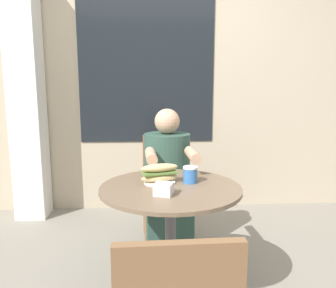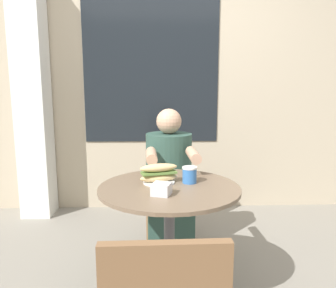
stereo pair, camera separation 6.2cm
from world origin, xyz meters
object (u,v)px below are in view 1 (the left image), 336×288
object	(u,v)px
sandwich_on_plate	(160,174)
drink_cup	(190,175)
diner_chair	(164,177)
cafe_table	(170,219)
seated_diner	(168,195)

from	to	relation	value
sandwich_on_plate	drink_cup	size ratio (longest dim) A/B	2.44
sandwich_on_plate	drink_cup	bearing A→B (deg)	-1.34
sandwich_on_plate	drink_cup	world-z (taller)	sandwich_on_plate
diner_chair	drink_cup	distance (m)	0.89
cafe_table	drink_cup	distance (m)	0.27
sandwich_on_plate	seated_diner	bearing A→B (deg)	81.18
diner_chair	seated_diner	world-z (taller)	seated_diner
diner_chair	sandwich_on_plate	size ratio (longest dim) A/B	3.84
diner_chair	sandwich_on_plate	xyz separation A→B (m)	(-0.07, -0.85, 0.26)
diner_chair	sandwich_on_plate	world-z (taller)	diner_chair
cafe_table	sandwich_on_plate	xyz separation A→B (m)	(-0.06, 0.07, 0.24)
cafe_table	drink_cup	size ratio (longest dim) A/B	8.39
seated_diner	drink_cup	world-z (taller)	seated_diner
diner_chair	sandwich_on_plate	distance (m)	0.89
diner_chair	seated_diner	xyz separation A→B (m)	(0.01, -0.35, -0.04)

